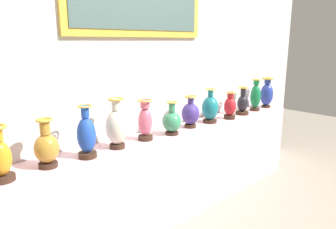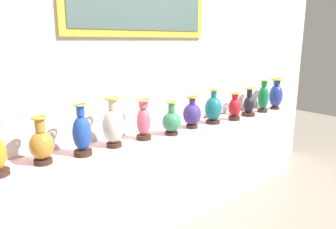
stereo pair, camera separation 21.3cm
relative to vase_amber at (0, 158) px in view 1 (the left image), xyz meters
name	(u,v)px [view 1 (the left image)]	position (x,y,z in m)	size (l,w,h in m)	color
ground_plane	(168,215)	(1.45, 0.05, -1.01)	(11.33, 11.33, 0.00)	gray
display_shelf	(168,175)	(1.45, 0.05, -0.58)	(3.78, 0.38, 0.86)	beige
back_wall	(150,74)	(1.44, 0.30, 0.39)	(5.33, 0.14, 2.75)	silver
vase_amber	(0,158)	(0.00, 0.00, 0.00)	(0.14, 0.14, 0.35)	#382319
vase_ochre	(47,147)	(0.29, 0.02, -0.01)	(0.17, 0.17, 0.34)	#382319
vase_sapphire	(86,136)	(0.58, 0.00, 0.02)	(0.14, 0.14, 0.39)	#382319
vase_ivory	(117,126)	(0.86, 0.03, 0.03)	(0.18, 0.18, 0.41)	#382319
vase_rose	(145,121)	(1.16, 0.04, 0.02)	(0.14, 0.14, 0.36)	#382319
vase_jade	(172,121)	(1.44, 0.00, -0.03)	(0.17, 0.17, 0.31)	#382319
vase_indigo	(190,113)	(1.74, 0.04, -0.01)	(0.18, 0.18, 0.32)	#382319
vase_teal	(210,108)	(2.04, 0.04, 0.00)	(0.17, 0.17, 0.36)	#382319
vase_crimson	(230,107)	(2.32, -0.01, -0.01)	(0.13, 0.13, 0.30)	#382319
vase_onyx	(243,103)	(2.61, 0.02, -0.02)	(0.15, 0.15, 0.32)	#382319
vase_emerald	(256,96)	(2.90, 0.03, 0.03)	(0.13, 0.13, 0.39)	#382319
vase_cobalt	(267,93)	(3.18, 0.03, 0.03)	(0.16, 0.16, 0.39)	#382319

